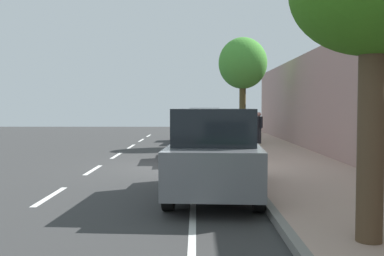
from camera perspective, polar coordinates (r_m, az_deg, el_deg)
ground at (r=15.06m, az=-1.64°, el=-5.01°), size 59.63×59.63×0.00m
sidewalk at (r=15.38m, az=12.59°, el=-4.62°), size 3.43×37.27×0.16m
curb_edge at (r=15.10m, az=5.89°, el=-4.70°), size 0.16×37.27×0.16m
lane_stripe_centre at (r=14.70m, az=-12.53°, el=-5.25°), size 0.14×35.80×0.01m
lane_stripe_bike_edge at (r=15.05m, az=0.29°, el=-5.00°), size 0.12×37.27×0.01m
building_facade at (r=15.78m, az=19.67°, el=3.26°), size 0.50×37.27×4.43m
parked_suv_grey_second at (r=10.12m, az=2.89°, el=-2.97°), size 2.17×4.80×1.99m
parked_sedan_red_mid at (r=17.11m, az=1.47°, el=-1.54°), size 2.02×4.49×1.52m
parked_pickup_dark_blue_far at (r=26.11m, az=1.56°, el=0.27°), size 2.27×5.41×1.95m
bicycle_at_curb at (r=21.70m, az=3.02°, el=-1.67°), size 1.70×0.46×0.73m
cyclist_with_backpack at (r=21.23m, az=3.67°, el=0.21°), size 0.51×0.57×1.78m
street_tree_mid_block at (r=23.35m, az=6.51°, el=8.11°), size 2.50×2.50×5.44m
pedestrian_on_phone at (r=22.95m, az=8.54°, el=0.28°), size 0.36×0.58×1.59m
fire_hydrant at (r=23.89m, az=4.94°, el=-0.74°), size 0.22×0.22×0.84m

